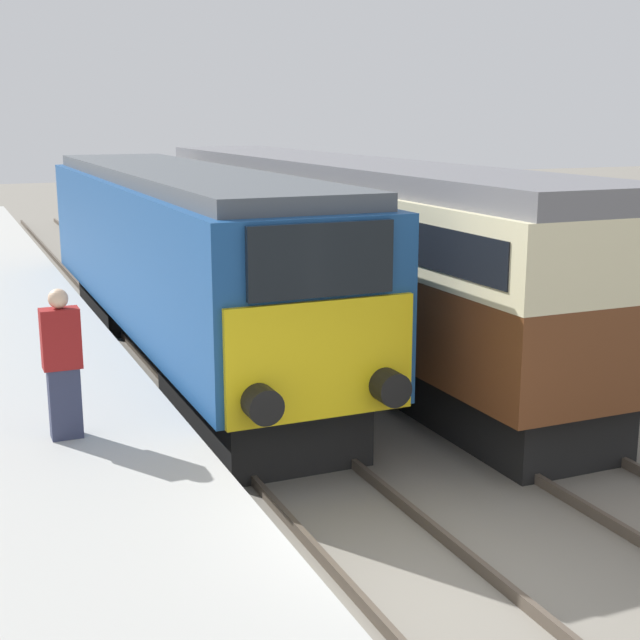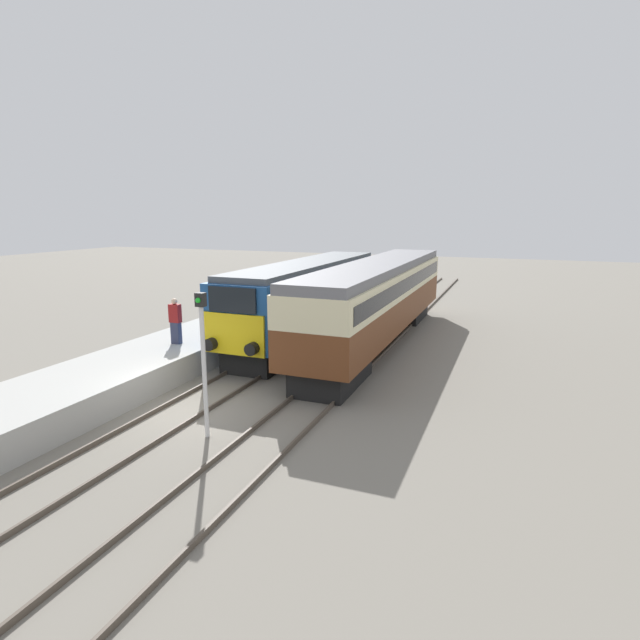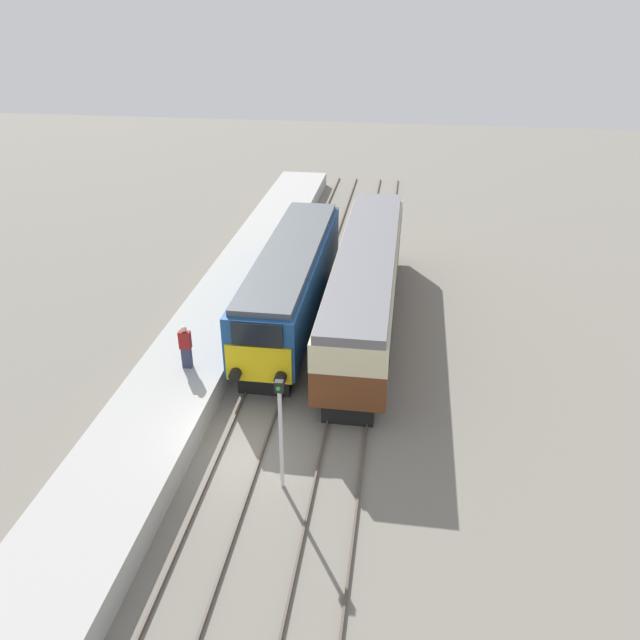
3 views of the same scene
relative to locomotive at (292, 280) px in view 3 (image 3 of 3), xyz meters
name	(u,v)px [view 3 (image 3 of 3)]	position (x,y,z in m)	size (l,w,h in m)	color
ground_plane	(242,452)	(0.00, -9.66, -2.09)	(120.00, 120.00, 0.00)	slate
platform_left	(215,323)	(-3.30, -1.66, -1.60)	(3.50, 50.00, 0.96)	#A8A8A3
rails_near_track	(272,372)	(0.00, -4.66, -2.02)	(1.51, 60.00, 0.14)	#4C4238
rails_far_track	(355,378)	(3.40, -4.66, -2.02)	(1.50, 60.00, 0.14)	#4C4238
locomotive	(292,280)	(0.00, 0.00, 0.00)	(2.70, 14.01, 3.73)	black
passenger_carriage	(366,278)	(3.40, 0.22, 0.23)	(2.75, 16.55, 3.82)	black
person_on_platform	(186,347)	(-3.00, -6.13, -0.23)	(0.44, 0.26, 1.79)	#2D334C
signal_post	(281,426)	(1.70, -11.04, 0.27)	(0.24, 0.28, 3.96)	silver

